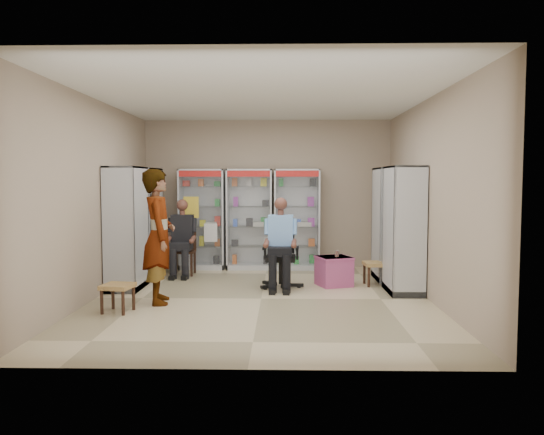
{
  "coord_description": "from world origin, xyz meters",
  "views": [
    {
      "loc": [
        0.34,
        -7.86,
        1.77
      ],
      "look_at": [
        0.15,
        0.7,
        1.18
      ],
      "focal_mm": 35.0,
      "sensor_mm": 36.0,
      "label": 1
    }
  ],
  "objects_px": {
    "cabinet_left_near": "(127,228)",
    "seated_shopkeeper": "(281,246)",
    "cabinet_back_mid": "(250,219)",
    "standing_man": "(159,236)",
    "cabinet_right_near": "(404,230)",
    "office_chair": "(281,255)",
    "cabinet_back_left": "(202,219)",
    "cabinet_left_far": "(144,223)",
    "woven_stool_b": "(118,298)",
    "pink_trunk": "(334,271)",
    "wooden_chair": "(183,250)",
    "woven_stool_a": "(376,274)",
    "cabinet_right_far": "(390,224)",
    "cabinet_back_right": "(297,219)"
  },
  "relations": [
    {
      "from": "standing_man",
      "to": "woven_stool_b",
      "type": "bearing_deg",
      "value": 128.81
    },
    {
      "from": "cabinet_back_right",
      "to": "woven_stool_a",
      "type": "height_order",
      "value": "cabinet_back_right"
    },
    {
      "from": "office_chair",
      "to": "cabinet_back_left",
      "type": "bearing_deg",
      "value": 132.42
    },
    {
      "from": "cabinet_right_near",
      "to": "office_chair",
      "type": "bearing_deg",
      "value": 80.21
    },
    {
      "from": "cabinet_back_left",
      "to": "cabinet_left_near",
      "type": "xyz_separation_m",
      "value": [
        -0.93,
        -2.03,
        0.0
      ]
    },
    {
      "from": "cabinet_right_near",
      "to": "cabinet_left_near",
      "type": "relative_size",
      "value": 1.0
    },
    {
      "from": "cabinet_back_right",
      "to": "cabinet_left_far",
      "type": "distance_m",
      "value": 2.98
    },
    {
      "from": "wooden_chair",
      "to": "woven_stool_a",
      "type": "distance_m",
      "value": 3.58
    },
    {
      "from": "cabinet_right_far",
      "to": "cabinet_right_near",
      "type": "height_order",
      "value": "same"
    },
    {
      "from": "cabinet_right_near",
      "to": "cabinet_left_far",
      "type": "relative_size",
      "value": 1.0
    },
    {
      "from": "cabinet_right_near",
      "to": "pink_trunk",
      "type": "relative_size",
      "value": 3.89
    },
    {
      "from": "cabinet_right_far",
      "to": "pink_trunk",
      "type": "distance_m",
      "value": 1.41
    },
    {
      "from": "cabinet_left_near",
      "to": "seated_shopkeeper",
      "type": "height_order",
      "value": "cabinet_left_near"
    },
    {
      "from": "cabinet_right_far",
      "to": "cabinet_back_left",
      "type": "bearing_deg",
      "value": 72.25
    },
    {
      "from": "cabinet_right_far",
      "to": "woven_stool_a",
      "type": "height_order",
      "value": "cabinet_right_far"
    },
    {
      "from": "cabinet_left_near",
      "to": "office_chair",
      "type": "height_order",
      "value": "cabinet_left_near"
    },
    {
      "from": "cabinet_right_near",
      "to": "standing_man",
      "type": "height_order",
      "value": "cabinet_right_near"
    },
    {
      "from": "office_chair",
      "to": "pink_trunk",
      "type": "bearing_deg",
      "value": 13.94
    },
    {
      "from": "woven_stool_a",
      "to": "cabinet_left_far",
      "type": "bearing_deg",
      "value": 169.93
    },
    {
      "from": "cabinet_back_mid",
      "to": "standing_man",
      "type": "xyz_separation_m",
      "value": [
        -1.12,
        -3.03,
        -0.03
      ]
    },
    {
      "from": "cabinet_right_near",
      "to": "pink_trunk",
      "type": "height_order",
      "value": "cabinet_right_near"
    },
    {
      "from": "cabinet_back_right",
      "to": "seated_shopkeeper",
      "type": "distance_m",
      "value": 1.99
    },
    {
      "from": "standing_man",
      "to": "cabinet_left_near",
      "type": "bearing_deg",
      "value": 24.23
    },
    {
      "from": "woven_stool_b",
      "to": "cabinet_left_far",
      "type": "bearing_deg",
      "value": 97.08
    },
    {
      "from": "office_chair",
      "to": "seated_shopkeeper",
      "type": "bearing_deg",
      "value": -87.56
    },
    {
      "from": "wooden_chair",
      "to": "office_chair",
      "type": "xyz_separation_m",
      "value": [
        1.84,
        -1.17,
        0.08
      ]
    },
    {
      "from": "office_chair",
      "to": "woven_stool_b",
      "type": "bearing_deg",
      "value": -139.88
    },
    {
      "from": "cabinet_back_left",
      "to": "standing_man",
      "type": "height_order",
      "value": "cabinet_back_left"
    },
    {
      "from": "cabinet_back_mid",
      "to": "cabinet_left_near",
      "type": "relative_size",
      "value": 1.0
    },
    {
      "from": "cabinet_left_near",
      "to": "woven_stool_a",
      "type": "relative_size",
      "value": 5.06
    },
    {
      "from": "cabinet_back_right",
      "to": "woven_stool_a",
      "type": "distance_m",
      "value": 2.26
    },
    {
      "from": "cabinet_back_mid",
      "to": "cabinet_left_far",
      "type": "bearing_deg",
      "value": -153.68
    },
    {
      "from": "cabinet_back_left",
      "to": "wooden_chair",
      "type": "xyz_separation_m",
      "value": [
        -0.25,
        -0.73,
        -0.53
      ]
    },
    {
      "from": "cabinet_right_far",
      "to": "seated_shopkeeper",
      "type": "xyz_separation_m",
      "value": [
        -1.94,
        -0.82,
        -0.3
      ]
    },
    {
      "from": "cabinet_right_near",
      "to": "woven_stool_b",
      "type": "height_order",
      "value": "cabinet_right_near"
    },
    {
      "from": "cabinet_back_left",
      "to": "cabinet_back_mid",
      "type": "height_order",
      "value": "same"
    },
    {
      "from": "seated_shopkeeper",
      "to": "standing_man",
      "type": "distance_m",
      "value": 2.08
    },
    {
      "from": "office_chair",
      "to": "pink_trunk",
      "type": "xyz_separation_m",
      "value": [
        0.9,
        0.18,
        -0.3
      ]
    },
    {
      "from": "cabinet_left_far",
      "to": "woven_stool_b",
      "type": "bearing_deg",
      "value": 7.08
    },
    {
      "from": "cabinet_back_left",
      "to": "seated_shopkeeper",
      "type": "bearing_deg",
      "value": -50.75
    },
    {
      "from": "cabinet_right_near",
      "to": "cabinet_left_far",
      "type": "xyz_separation_m",
      "value": [
        -4.46,
        1.3,
        0.0
      ]
    },
    {
      "from": "cabinet_back_right",
      "to": "pink_trunk",
      "type": "bearing_deg",
      "value": -71.11
    },
    {
      "from": "pink_trunk",
      "to": "woven_stool_b",
      "type": "xyz_separation_m",
      "value": [
        -3.09,
        -1.87,
        -0.06
      ]
    },
    {
      "from": "cabinet_back_left",
      "to": "woven_stool_a",
      "type": "bearing_deg",
      "value": -27.46
    },
    {
      "from": "cabinet_back_left",
      "to": "woven_stool_b",
      "type": "xyz_separation_m",
      "value": [
        -0.6,
        -3.59,
        -0.81
      ]
    },
    {
      "from": "standing_man",
      "to": "office_chair",
      "type": "bearing_deg",
      "value": -70.2
    },
    {
      "from": "standing_man",
      "to": "cabinet_right_near",
      "type": "bearing_deg",
      "value": -90.89
    },
    {
      "from": "woven_stool_a",
      "to": "standing_man",
      "type": "bearing_deg",
      "value": -157.88
    },
    {
      "from": "seated_shopkeeper",
      "to": "woven_stool_b",
      "type": "height_order",
      "value": "seated_shopkeeper"
    },
    {
      "from": "cabinet_back_left",
      "to": "wooden_chair",
      "type": "height_order",
      "value": "cabinet_back_left"
    }
  ]
}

